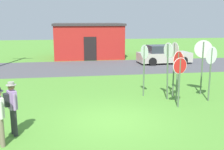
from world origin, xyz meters
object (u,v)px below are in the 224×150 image
object	(u,v)px
stop_sign_tallest	(178,67)
stop_sign_far_back	(174,60)
stop_sign_nearest	(179,65)
person_in_teal	(12,105)
stop_sign_low_front	(211,64)
stop_sign_rear_right	(144,62)
parked_car_on_street	(163,55)
stop_sign_leaning_right	(180,74)
stop_sign_rear_left	(203,57)
stop_sign_center_cluster	(168,62)

from	to	relation	value
stop_sign_tallest	stop_sign_far_back	distance (m)	0.71
stop_sign_nearest	person_in_teal	bearing A→B (deg)	-150.14
stop_sign_nearest	stop_sign_far_back	world-z (taller)	stop_sign_far_back
stop_sign_low_front	stop_sign_rear_right	xyz separation A→B (m)	(-2.69, 1.21, -0.04)
parked_car_on_street	stop_sign_tallest	distance (m)	10.66
person_in_teal	stop_sign_leaning_right	bearing A→B (deg)	16.18
parked_car_on_street	stop_sign_nearest	size ratio (longest dim) A/B	2.17
person_in_teal	stop_sign_rear_right	bearing A→B (deg)	34.89
stop_sign_far_back	stop_sign_rear_right	distance (m)	1.39
stop_sign_rear_left	stop_sign_rear_right	world-z (taller)	stop_sign_rear_left
stop_sign_leaning_right	person_in_teal	xyz separation A→B (m)	(-6.26, -1.82, -0.41)
stop_sign_low_front	stop_sign_tallest	world-z (taller)	stop_sign_low_front
stop_sign_low_front	stop_sign_center_cluster	size ratio (longest dim) A/B	0.94
stop_sign_low_front	parked_car_on_street	bearing A→B (deg)	81.54
stop_sign_low_front	person_in_teal	size ratio (longest dim) A/B	1.42
parked_car_on_street	stop_sign_rear_left	xyz separation A→B (m)	(-1.38, -9.33, 1.15)
stop_sign_leaning_right	stop_sign_rear_left	xyz separation A→B (m)	(1.87, 1.72, 0.42)
parked_car_on_street	stop_sign_rear_right	distance (m)	10.16
stop_sign_rear_left	stop_sign_tallest	bearing A→B (deg)	-151.72
stop_sign_nearest	stop_sign_leaning_right	bearing A→B (deg)	-112.53
parked_car_on_street	stop_sign_leaning_right	size ratio (longest dim) A/B	2.09
stop_sign_far_back	stop_sign_center_cluster	bearing A→B (deg)	-139.31
stop_sign_leaning_right	stop_sign_rear_right	distance (m)	2.12
stop_sign_far_back	stop_sign_tallest	bearing A→B (deg)	-98.05
stop_sign_leaning_right	stop_sign_far_back	distance (m)	1.60
parked_car_on_street	stop_sign_leaning_right	xyz separation A→B (m)	(-3.25, -11.05, 0.73)
stop_sign_low_front	stop_sign_center_cluster	world-z (taller)	stop_sign_center_cluster
stop_sign_far_back	stop_sign_rear_left	distance (m)	1.52
stop_sign_tallest	stop_sign_rear_left	xyz separation A→B (m)	(1.60, 0.86, 0.29)
stop_sign_center_cluster	stop_sign_far_back	distance (m)	0.59
parked_car_on_street	stop_sign_center_cluster	distance (m)	10.51
stop_sign_rear_right	stop_sign_leaning_right	bearing A→B (deg)	-62.13
stop_sign_low_front	stop_sign_tallest	distance (m)	1.46
stop_sign_nearest	stop_sign_leaning_right	distance (m)	2.53
stop_sign_center_cluster	stop_sign_tallest	bearing A→B (deg)	-39.18
stop_sign_leaning_right	stop_sign_rear_left	size ratio (longest dim) A/B	0.79
stop_sign_rear_right	parked_car_on_street	bearing A→B (deg)	65.26
stop_sign_leaning_right	stop_sign_rear_right	world-z (taller)	stop_sign_rear_right
stop_sign_center_cluster	stop_sign_leaning_right	size ratio (longest dim) A/B	1.24
stop_sign_rear_left	stop_sign_rear_right	bearing A→B (deg)	177.13
stop_sign_nearest	stop_sign_rear_right	bearing A→B (deg)	-166.45
stop_sign_low_front	stop_sign_far_back	world-z (taller)	stop_sign_far_back
stop_sign_tallest	stop_sign_far_back	world-z (taller)	stop_sign_far_back
parked_car_on_street	stop_sign_nearest	distance (m)	9.04
stop_sign_rear_left	person_in_teal	world-z (taller)	stop_sign_rear_left
parked_car_on_street	stop_sign_nearest	world-z (taller)	stop_sign_nearest
stop_sign_center_cluster	stop_sign_leaning_right	world-z (taller)	stop_sign_center_cluster
stop_sign_tallest	stop_sign_rear_right	distance (m)	1.60
stop_sign_tallest	stop_sign_leaning_right	size ratio (longest dim) A/B	1.08
stop_sign_low_front	stop_sign_far_back	size ratio (longest dim) A/B	0.95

